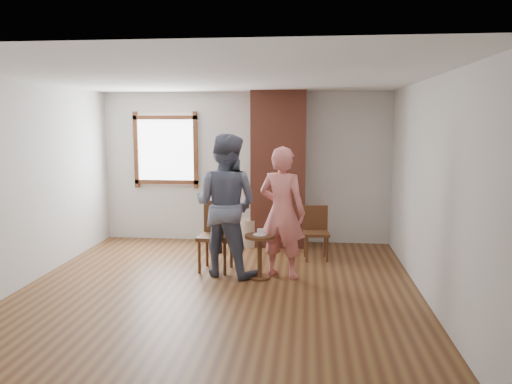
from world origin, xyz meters
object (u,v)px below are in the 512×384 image
at_px(stoneware_crock, 250,232).
at_px(man, 226,205).
at_px(dining_chair_right, 316,229).
at_px(side_table, 260,249).
at_px(dining_chair_left, 217,232).
at_px(person_pink, 282,212).

bearing_deg(stoneware_crock, man, -95.00).
xyz_separation_m(dining_chair_right, man, (-1.24, -0.94, 0.51)).
xyz_separation_m(side_table, man, (-0.48, 0.15, 0.56)).
height_order(stoneware_crock, man, man).
distance_m(dining_chair_left, side_table, 0.76).
relative_size(dining_chair_left, dining_chair_right, 1.20).
bearing_deg(stoneware_crock, dining_chair_left, -102.43).
relative_size(side_table, person_pink, 0.34).
bearing_deg(person_pink, dining_chair_right, -96.57).
distance_m(dining_chair_right, side_table, 1.33).
distance_m(dining_chair_left, man, 0.51).
height_order(dining_chair_right, side_table, dining_chair_right).
height_order(dining_chair_left, side_table, dining_chair_left).
xyz_separation_m(dining_chair_right, side_table, (-0.76, -1.09, -0.05)).
bearing_deg(man, stoneware_crock, -77.33).
bearing_deg(side_table, person_pink, 22.75).
height_order(dining_chair_right, person_pink, person_pink).
relative_size(dining_chair_left, side_table, 1.61).
bearing_deg(man, dining_chair_left, -36.00).
bearing_deg(dining_chair_right, side_table, -130.08).
distance_m(dining_chair_left, person_pink, 1.03).
bearing_deg(man, person_pink, -164.72).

